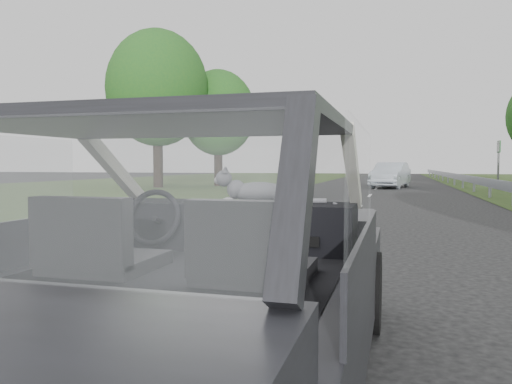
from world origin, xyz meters
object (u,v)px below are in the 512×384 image
Objects in this scene: other_car at (390,175)px; cat at (260,191)px; subject_car at (193,263)px; highway_sign at (498,165)px.

cat is at bearing -80.63° from other_car.
subject_car is 25.33m from highway_sign.
other_car is 1.72× the size of highway_sign.
highway_sign reaches higher than other_car.
other_car is at bearing 77.92° from cat.
highway_sign reaches higher than cat.
cat is (0.19, 0.64, 0.35)m from subject_car.
cat is at bearing -101.12° from highway_sign.
subject_car is at bearing -117.30° from cat.
cat is 0.12× the size of other_car.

